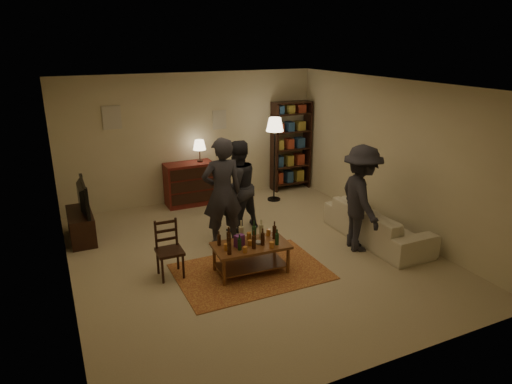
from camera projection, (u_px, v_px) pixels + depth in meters
floor at (252, 254)px, 7.44m from camera, size 6.00×6.00×0.00m
room_shell at (161, 119)px, 9.16m from camera, size 6.00×6.00×6.00m
rug at (251, 272)px, 6.88m from camera, size 2.20×1.50×0.01m
coffee_table at (250, 247)px, 6.75m from camera, size 1.15×0.67×0.80m
dining_chair at (169, 247)px, 6.66m from camera, size 0.38×0.38×0.87m
tv_stand at (80, 219)px, 7.88m from camera, size 0.40×1.00×1.06m
dresser at (190, 183)px, 9.54m from camera, size 1.00×0.50×1.36m
bookshelf at (291, 145)px, 10.39m from camera, size 0.90×0.34×2.02m
floor_lamp at (275, 130)px, 9.45m from camera, size 0.36×0.36×1.80m
sofa at (377, 224)px, 7.88m from camera, size 0.81×2.08×0.61m
person_left at (222, 193)px, 7.51m from camera, size 0.71×0.49×1.86m
person_right at (237, 186)px, 8.15m from camera, size 0.94×0.82×1.67m
person_by_sofa at (361, 199)px, 7.38m from camera, size 0.92×1.27×1.76m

